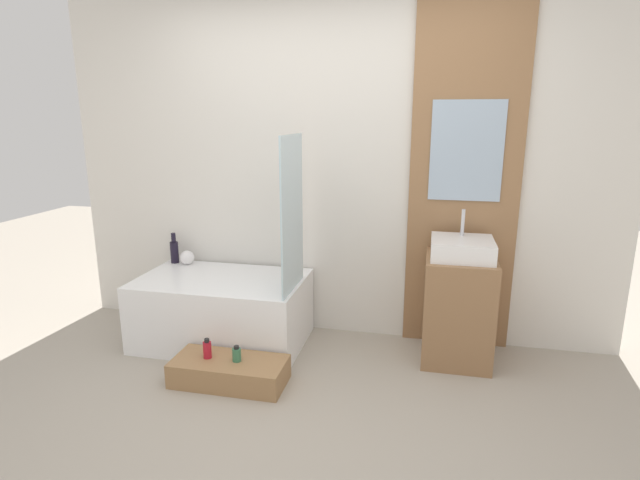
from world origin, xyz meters
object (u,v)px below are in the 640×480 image
(vase_tall_dark, at_px, (174,251))
(bottle_soap_primary, at_px, (207,349))
(bathtub, at_px, (223,310))
(wooden_step_bench, at_px, (229,371))
(sink, at_px, (462,248))
(bottle_soap_secondary, at_px, (237,354))
(vase_round_light, at_px, (187,258))

(vase_tall_dark, distance_m, bottle_soap_primary, 1.15)
(bathtub, bearing_deg, wooden_step_bench, -63.50)
(bathtub, height_order, sink, sink)
(vase_tall_dark, relative_size, bottle_soap_secondary, 2.39)
(wooden_step_bench, xyz_separation_m, bottle_soap_secondary, (0.05, 0.00, 0.13))
(sink, height_order, vase_tall_dark, sink)
(wooden_step_bench, distance_m, bottle_soap_secondary, 0.14)
(sink, height_order, bottle_soap_primary, sink)
(sink, bearing_deg, bottle_soap_primary, -156.97)
(sink, xyz_separation_m, bottle_soap_secondary, (-1.37, -0.67, -0.60))
(wooden_step_bench, relative_size, sink, 1.78)
(vase_round_light, bearing_deg, wooden_step_bench, -50.41)
(bottle_soap_primary, bearing_deg, vase_round_light, 123.10)
(vase_tall_dark, bearing_deg, wooden_step_bench, -46.57)
(wooden_step_bench, bearing_deg, bathtub, 116.50)
(bottle_soap_primary, xyz_separation_m, bottle_soap_secondary, (0.20, 0.00, -0.01))
(wooden_step_bench, xyz_separation_m, bottle_soap_primary, (-0.15, 0.00, 0.14))
(vase_round_light, distance_m, bottle_soap_secondary, 1.17)
(vase_round_light, relative_size, bottle_soap_secondary, 1.09)
(sink, distance_m, bottle_soap_secondary, 1.64)
(bathtub, distance_m, vase_tall_dark, 0.70)
(bottle_soap_primary, bearing_deg, bathtub, 103.47)
(bathtub, height_order, wooden_step_bench, bathtub)
(wooden_step_bench, height_order, bottle_soap_secondary, bottle_soap_secondary)
(vase_tall_dark, xyz_separation_m, bottle_soap_primary, (0.66, -0.85, -0.39))
(bathtub, relative_size, vase_tall_dark, 4.94)
(wooden_step_bench, height_order, bottle_soap_primary, bottle_soap_primary)
(bottle_soap_primary, bearing_deg, bottle_soap_secondary, 0.00)
(vase_round_light, bearing_deg, bathtub, -33.47)
(sink, height_order, vase_round_light, sink)
(vase_tall_dark, bearing_deg, bathtub, -28.99)
(vase_tall_dark, distance_m, vase_round_light, 0.13)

